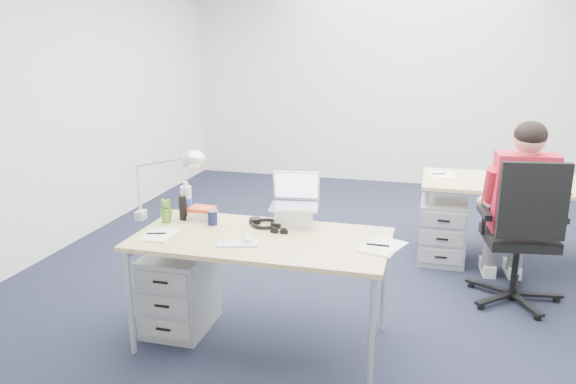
{
  "coord_description": "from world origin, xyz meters",
  "views": [
    {
      "loc": [
        0.38,
        -4.26,
        1.93
      ],
      "look_at": [
        -0.64,
        -0.42,
        0.85
      ],
      "focal_mm": 35.0,
      "sensor_mm": 36.0,
      "label": 1
    }
  ],
  "objects_px": {
    "drawer_pedestal_far": "(442,230)",
    "cordless_phone": "(183,208)",
    "silver_laptop": "(294,200)",
    "book_stack": "(202,213)",
    "desk_lamp": "(160,184)",
    "seated_person": "(517,209)",
    "can_koozie": "(213,217)",
    "office_chair": "(517,262)",
    "dark_laptop": "(551,179)",
    "wireless_keyboard": "(238,244)",
    "bear_figurine": "(166,210)",
    "drawer_pedestal_near": "(180,290)",
    "water_bottle": "(186,199)",
    "desk_near": "(261,244)",
    "sunglasses": "(279,232)",
    "desk_far": "(516,187)",
    "headphones": "(266,223)",
    "far_cup": "(547,178)",
    "computer_mouse": "(248,239)"
  },
  "relations": [
    {
      "from": "silver_laptop",
      "to": "computer_mouse",
      "type": "bearing_deg",
      "value": -123.79
    },
    {
      "from": "desk_near",
      "to": "headphones",
      "type": "bearing_deg",
      "value": 99.93
    },
    {
      "from": "wireless_keyboard",
      "to": "dark_laptop",
      "type": "xyz_separation_m",
      "value": [
        2.05,
        1.81,
        0.1
      ]
    },
    {
      "from": "computer_mouse",
      "to": "sunglasses",
      "type": "distance_m",
      "value": 0.24
    },
    {
      "from": "bear_figurine",
      "to": "drawer_pedestal_near",
      "type": "bearing_deg",
      "value": -51.64
    },
    {
      "from": "sunglasses",
      "to": "water_bottle",
      "type": "bearing_deg",
      "value": 165.78
    },
    {
      "from": "desk_far",
      "to": "bear_figurine",
      "type": "xyz_separation_m",
      "value": [
        -2.45,
        -1.8,
        0.13
      ]
    },
    {
      "from": "bear_figurine",
      "to": "desk_lamp",
      "type": "height_order",
      "value": "desk_lamp"
    },
    {
      "from": "office_chair",
      "to": "can_koozie",
      "type": "height_order",
      "value": "office_chair"
    },
    {
      "from": "wireless_keyboard",
      "to": "dark_laptop",
      "type": "bearing_deg",
      "value": 23.39
    },
    {
      "from": "seated_person",
      "to": "water_bottle",
      "type": "relative_size",
      "value": 5.41
    },
    {
      "from": "desk_far",
      "to": "office_chair",
      "type": "bearing_deg",
      "value": -93.92
    },
    {
      "from": "wireless_keyboard",
      "to": "cordless_phone",
      "type": "height_order",
      "value": "cordless_phone"
    },
    {
      "from": "wireless_keyboard",
      "to": "far_cup",
      "type": "distance_m",
      "value": 2.91
    },
    {
      "from": "drawer_pedestal_far",
      "to": "headphones",
      "type": "xyz_separation_m",
      "value": [
        -1.17,
        -1.56,
        0.48
      ]
    },
    {
      "from": "desk_near",
      "to": "bear_figurine",
      "type": "relative_size",
      "value": 9.68
    },
    {
      "from": "desk_far",
      "to": "cordless_phone",
      "type": "xyz_separation_m",
      "value": [
        -2.36,
        -1.73,
        0.13
      ]
    },
    {
      "from": "drawer_pedestal_near",
      "to": "book_stack",
      "type": "relative_size",
      "value": 3.03
    },
    {
      "from": "book_stack",
      "to": "desk_lamp",
      "type": "height_order",
      "value": "desk_lamp"
    },
    {
      "from": "drawer_pedestal_near",
      "to": "water_bottle",
      "type": "distance_m",
      "value": 0.63
    },
    {
      "from": "can_koozie",
      "to": "desk_lamp",
      "type": "height_order",
      "value": "desk_lamp"
    },
    {
      "from": "seated_person",
      "to": "dark_laptop",
      "type": "distance_m",
      "value": 0.53
    },
    {
      "from": "desk_far",
      "to": "far_cup",
      "type": "bearing_deg",
      "value": -8.99
    },
    {
      "from": "silver_laptop",
      "to": "book_stack",
      "type": "bearing_deg",
      "value": 175.51
    },
    {
      "from": "wireless_keyboard",
      "to": "dark_laptop",
      "type": "distance_m",
      "value": 2.74
    },
    {
      "from": "computer_mouse",
      "to": "dark_laptop",
      "type": "xyz_separation_m",
      "value": [
        2.0,
        1.75,
        0.09
      ]
    },
    {
      "from": "sunglasses",
      "to": "desk_near",
      "type": "bearing_deg",
      "value": -135.6
    },
    {
      "from": "wireless_keyboard",
      "to": "book_stack",
      "type": "distance_m",
      "value": 0.59
    },
    {
      "from": "silver_laptop",
      "to": "sunglasses",
      "type": "height_order",
      "value": "silver_laptop"
    },
    {
      "from": "desk_near",
      "to": "silver_laptop",
      "type": "height_order",
      "value": "silver_laptop"
    },
    {
      "from": "office_chair",
      "to": "seated_person",
      "type": "distance_m",
      "value": 0.41
    },
    {
      "from": "wireless_keyboard",
      "to": "bear_figurine",
      "type": "relative_size",
      "value": 1.5
    },
    {
      "from": "book_stack",
      "to": "dark_laptop",
      "type": "relative_size",
      "value": 0.64
    },
    {
      "from": "desk_far",
      "to": "dark_laptop",
      "type": "height_order",
      "value": "dark_laptop"
    },
    {
      "from": "headphones",
      "to": "sunglasses",
      "type": "height_order",
      "value": "headphones"
    },
    {
      "from": "can_koozie",
      "to": "book_stack",
      "type": "distance_m",
      "value": 0.16
    },
    {
      "from": "far_cup",
      "to": "desk_far",
      "type": "bearing_deg",
      "value": 171.01
    },
    {
      "from": "drawer_pedestal_far",
      "to": "cordless_phone",
      "type": "height_order",
      "value": "cordless_phone"
    },
    {
      "from": "book_stack",
      "to": "far_cup",
      "type": "relative_size",
      "value": 1.65
    },
    {
      "from": "seated_person",
      "to": "drawer_pedestal_far",
      "type": "height_order",
      "value": "seated_person"
    },
    {
      "from": "can_koozie",
      "to": "cordless_phone",
      "type": "relative_size",
      "value": 0.62
    },
    {
      "from": "can_koozie",
      "to": "bear_figurine",
      "type": "bearing_deg",
      "value": -174.82
    },
    {
      "from": "desk_far",
      "to": "headphones",
      "type": "bearing_deg",
      "value": -136.25
    },
    {
      "from": "office_chair",
      "to": "seated_person",
      "type": "height_order",
      "value": "seated_person"
    },
    {
      "from": "desk_lamp",
      "to": "seated_person",
      "type": "bearing_deg",
      "value": 20.61
    },
    {
      "from": "water_bottle",
      "to": "cordless_phone",
      "type": "xyz_separation_m",
      "value": [
        0.01,
        -0.08,
        -0.04
      ]
    },
    {
      "from": "office_chair",
      "to": "book_stack",
      "type": "xyz_separation_m",
      "value": [
        -2.18,
        -0.79,
        0.45
      ]
    },
    {
      "from": "wireless_keyboard",
      "to": "can_koozie",
      "type": "height_order",
      "value": "can_koozie"
    },
    {
      "from": "drawer_pedestal_near",
      "to": "drawer_pedestal_far",
      "type": "height_order",
      "value": "same"
    },
    {
      "from": "desk_near",
      "to": "water_bottle",
      "type": "relative_size",
      "value": 6.34
    }
  ]
}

